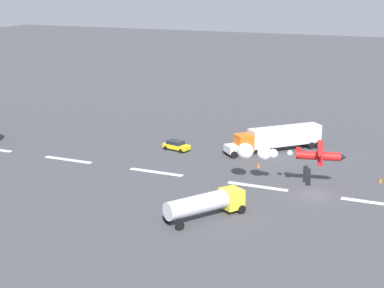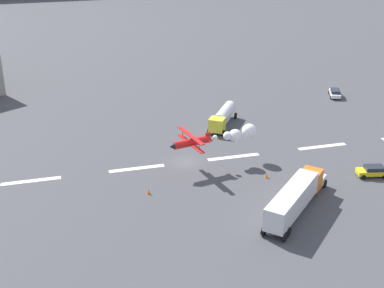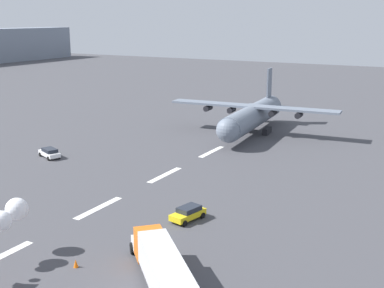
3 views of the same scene
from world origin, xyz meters
name	(u,v)px [view 2 (image 2 of 3)]	position (x,y,z in m)	size (l,w,h in m)	color
ground_plane	(186,163)	(0.00, 0.00, 0.00)	(440.00, 440.00, 0.00)	#424247
runway_stripe_3	(31,181)	(-21.98, 0.00, 0.01)	(8.00, 0.90, 0.01)	white
runway_stripe_4	(137,168)	(-7.33, 0.00, 0.01)	(8.00, 0.90, 0.01)	white
runway_stripe_5	(233,157)	(7.33, 0.00, 0.01)	(8.00, 0.90, 0.01)	white
runway_stripe_6	(322,146)	(21.98, 0.00, 0.01)	(8.00, 0.90, 0.01)	white
stunt_biplane_red	(226,136)	(5.52, -1.55, 4.28)	(13.71, 7.17, 2.21)	red
semi_truck_orange	(296,196)	(9.44, -16.91, 2.14)	(13.24, 13.21, 3.70)	silver
fuel_tanker_truck	(223,116)	(9.63, 12.24, 1.75)	(7.45, 9.37, 2.90)	yellow
followme_car_yellow	(373,171)	(23.96, -10.98, 0.81)	(4.55, 2.76, 1.52)	yellow
airport_staff_sedan	(335,93)	(35.57, 20.99, 0.81)	(3.36, 4.89, 1.52)	white
traffic_cone_near	(149,191)	(-7.12, -7.83, 0.38)	(0.44, 0.44, 0.75)	orange
traffic_cone_far	(266,175)	(9.51, -7.59, 0.38)	(0.44, 0.44, 0.75)	orange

